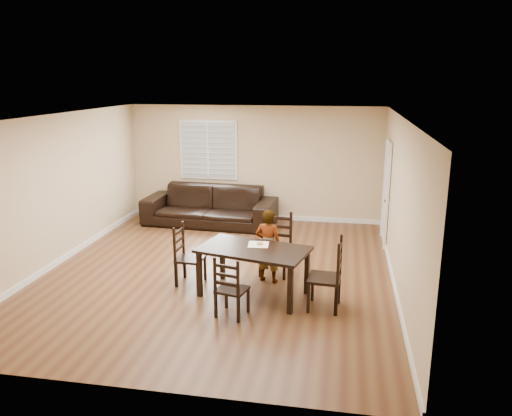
# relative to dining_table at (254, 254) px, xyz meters

# --- Properties ---
(ground) EXTENTS (7.00, 7.00, 0.00)m
(ground) POSITION_rel_dining_table_xyz_m (-0.78, 0.85, -0.69)
(ground) COLOR brown
(ground) RESTS_ON ground
(room) EXTENTS (6.04, 7.04, 2.72)m
(room) POSITION_rel_dining_table_xyz_m (-0.74, 1.03, 1.12)
(room) COLOR #CEB68B
(room) RESTS_ON ground
(dining_table) EXTENTS (1.83, 1.30, 0.78)m
(dining_table) POSITION_rel_dining_table_xyz_m (0.00, 0.00, 0.00)
(dining_table) COLOR black
(dining_table) RESTS_ON ground
(chair_near) EXTENTS (0.55, 0.52, 1.09)m
(chair_near) POSITION_rel_dining_table_xyz_m (0.24, 1.03, -0.19)
(chair_near) COLOR black
(chair_near) RESTS_ON ground
(chair_far) EXTENTS (0.49, 0.47, 0.91)m
(chair_far) POSITION_rel_dining_table_xyz_m (-0.20, -0.84, -0.27)
(chair_far) COLOR black
(chair_far) RESTS_ON ground
(chair_left) EXTENTS (0.44, 0.47, 1.01)m
(chair_left) POSITION_rel_dining_table_xyz_m (-1.23, 0.27, -0.23)
(chair_left) COLOR black
(chair_left) RESTS_ON ground
(chair_right) EXTENTS (0.49, 0.52, 1.09)m
(chair_right) POSITION_rel_dining_table_xyz_m (1.24, -0.28, -0.19)
(chair_right) COLOR black
(chair_right) RESTS_ON ground
(child) EXTENTS (0.51, 0.40, 1.24)m
(child) POSITION_rel_dining_table_xyz_m (0.14, 0.58, -0.07)
(child) COLOR gray
(child) RESTS_ON ground
(napkin) EXTENTS (0.35, 0.35, 0.00)m
(napkin) POSITION_rel_dining_table_xyz_m (0.04, 0.18, 0.09)
(napkin) COLOR beige
(napkin) RESTS_ON dining_table
(donut) EXTENTS (0.10, 0.10, 0.04)m
(donut) POSITION_rel_dining_table_xyz_m (0.06, 0.18, 0.11)
(donut) COLOR #B47F40
(donut) RESTS_ON napkin
(sofa) EXTENTS (3.08, 1.34, 0.88)m
(sofa) POSITION_rel_dining_table_xyz_m (-1.70, 3.67, -0.25)
(sofa) COLOR black
(sofa) RESTS_ON ground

